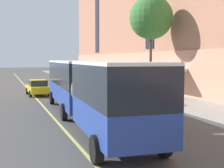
{
  "coord_description": "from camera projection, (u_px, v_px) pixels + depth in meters",
  "views": [
    {
      "loc": [
        -4.98,
        -11.48,
        3.56
      ],
      "look_at": [
        2.45,
        9.52,
        1.8
      ],
      "focal_mm": 50.0,
      "sensor_mm": 36.0,
      "label": 1
    }
  ],
  "objects": [
    {
      "name": "taxi_cab",
      "position": [
        38.0,
        87.0,
        30.9
      ],
      "size": [
        2.11,
        4.38,
        1.56
      ],
      "color": "yellow",
      "rests_on": "ground"
    },
    {
      "name": "parked_car_champagne_3",
      "position": [
        142.0,
        95.0,
        24.37
      ],
      "size": [
        2.04,
        4.54,
        1.56
      ],
      "color": "#BCAD89",
      "rests_on": "ground"
    },
    {
      "name": "street_tree_far_uptown",
      "position": [
        151.0,
        18.0,
        29.38
      ],
      "size": [
        4.12,
        4.12,
        9.41
      ],
      "color": "brown",
      "rests_on": "sidewalk"
    },
    {
      "name": "city_bus",
      "position": [
        86.0,
        86.0,
        18.12
      ],
      "size": [
        3.6,
        18.1,
        3.47
      ],
      "color": "navy",
      "rests_on": "ground"
    },
    {
      "name": "lane_centerline",
      "position": [
        68.0,
        134.0,
        14.85
      ],
      "size": [
        0.16,
        140.0,
        0.01
      ],
      "primitive_type": "cube",
      "color": "#E0D66B",
      "rests_on": "ground"
    },
    {
      "name": "ground_plane",
      "position": [
        133.0,
        147.0,
        12.72
      ],
      "size": [
        260.0,
        260.0,
        0.0
      ],
      "primitive_type": "plane",
      "color": "#4C4947"
    },
    {
      "name": "parked_car_green_0",
      "position": [
        116.0,
        88.0,
        30.12
      ],
      "size": [
        2.05,
        4.37,
        1.56
      ],
      "color": "#23603D",
      "rests_on": "ground"
    }
  ]
}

